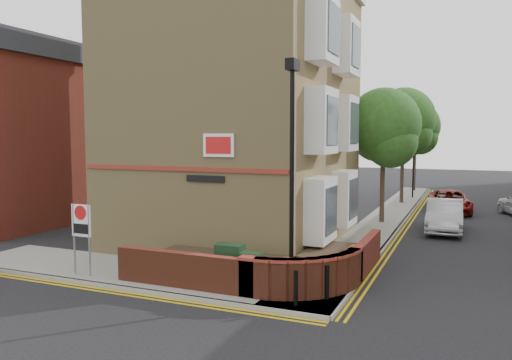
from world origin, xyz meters
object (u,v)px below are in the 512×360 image
Objects in this scene: lamppost at (292,176)px; silver_car_near at (445,216)px; utility_cabinet_large at (230,265)px; zone_sign at (81,226)px.

silver_car_near is at bearing 74.08° from lamppost.
zone_sign is at bearing -170.31° from utility_cabinet_large.
zone_sign is at bearing -173.93° from lamppost.
silver_car_near is (10.00, 12.62, -0.91)m from zone_sign.
lamppost is at bearing -3.01° from utility_cabinet_large.
lamppost reaches higher than zone_sign.
silver_car_near is (5.30, 11.82, 0.02)m from utility_cabinet_large.
zone_sign is at bearing -129.95° from silver_car_near.
utility_cabinet_large is (-1.90, 0.10, -2.62)m from lamppost.
zone_sign reaches higher than utility_cabinet_large.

